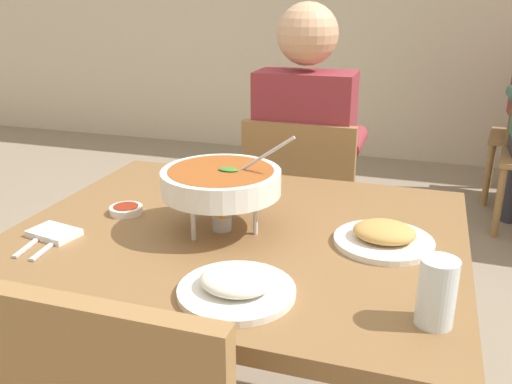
# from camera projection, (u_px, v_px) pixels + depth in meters

# --- Properties ---
(dining_table_main) EXTENTS (1.13, 0.93, 0.76)m
(dining_table_main) POSITION_uv_depth(u_px,v_px,m) (239.00, 269.00, 1.45)
(dining_table_main) COLOR brown
(dining_table_main) RESTS_ON ground_plane
(chair_diner_main) EXTENTS (0.44, 0.44, 0.90)m
(chair_diner_main) POSITION_uv_depth(u_px,v_px,m) (302.00, 214.00, 2.17)
(chair_diner_main) COLOR olive
(chair_diner_main) RESTS_ON ground_plane
(diner_main) EXTENTS (0.40, 0.45, 1.31)m
(diner_main) POSITION_uv_depth(u_px,v_px,m) (306.00, 155.00, 2.11)
(diner_main) COLOR #2D2D38
(diner_main) RESTS_ON ground_plane
(curry_bowl) EXTENTS (0.33, 0.30, 0.26)m
(curry_bowl) POSITION_uv_depth(u_px,v_px,m) (221.00, 182.00, 1.36)
(curry_bowl) COLOR silver
(curry_bowl) RESTS_ON dining_table_main
(rice_plate) EXTENTS (0.24, 0.24, 0.06)m
(rice_plate) POSITION_uv_depth(u_px,v_px,m) (236.00, 286.00, 1.09)
(rice_plate) COLOR white
(rice_plate) RESTS_ON dining_table_main
(appetizer_plate) EXTENTS (0.24, 0.24, 0.06)m
(appetizer_plate) POSITION_uv_depth(u_px,v_px,m) (384.00, 237.00, 1.31)
(appetizer_plate) COLOR white
(appetizer_plate) RESTS_ON dining_table_main
(sauce_dish) EXTENTS (0.09, 0.09, 0.02)m
(sauce_dish) POSITION_uv_depth(u_px,v_px,m) (126.00, 210.00, 1.50)
(sauce_dish) COLOR white
(sauce_dish) RESTS_ON dining_table_main
(napkin_folded) EXTENTS (0.13, 0.10, 0.02)m
(napkin_folded) POSITION_uv_depth(u_px,v_px,m) (54.00, 233.00, 1.36)
(napkin_folded) COLOR white
(napkin_folded) RESTS_ON dining_table_main
(fork_utensil) EXTENTS (0.04, 0.17, 0.01)m
(fork_utensil) POSITION_uv_depth(u_px,v_px,m) (34.00, 242.00, 1.33)
(fork_utensil) COLOR silver
(fork_utensil) RESTS_ON dining_table_main
(spoon_utensil) EXTENTS (0.03, 0.17, 0.01)m
(spoon_utensil) POSITION_uv_depth(u_px,v_px,m) (52.00, 244.00, 1.31)
(spoon_utensil) COLOR silver
(spoon_utensil) RESTS_ON dining_table_main
(drink_glass) EXTENTS (0.07, 0.07, 0.13)m
(drink_glass) POSITION_uv_depth(u_px,v_px,m) (436.00, 296.00, 0.98)
(drink_glass) COLOR silver
(drink_glass) RESTS_ON dining_table_main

